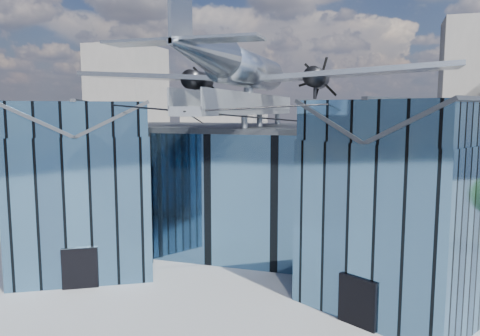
% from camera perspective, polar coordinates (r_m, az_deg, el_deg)
% --- Properties ---
extents(ground_plane, '(120.00, 120.00, 0.00)m').
position_cam_1_polar(ground_plane, '(32.05, -1.12, -13.31)').
color(ground_plane, gray).
extents(museum, '(32.88, 24.50, 17.60)m').
position_cam_1_polar(museum, '(36.03, 1.86, -1.91)').
color(museum, teal).
rests_on(museum, ground).
extents(bg_towers, '(77.00, 24.50, 26.00)m').
position_cam_1_polar(bg_towers, '(79.34, 11.87, 6.11)').
color(bg_towers, slate).
rests_on(bg_towers, ground).
extents(tree_side_w, '(3.98, 3.98, 5.52)m').
position_cam_1_polar(tree_side_w, '(47.72, -25.00, -2.54)').
color(tree_side_w, '#322214').
rests_on(tree_side_w, ground).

